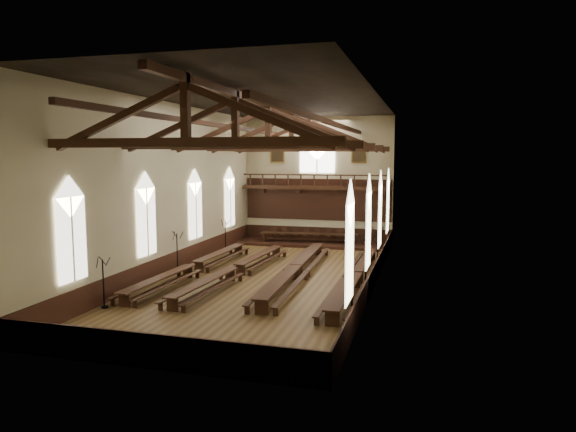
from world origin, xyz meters
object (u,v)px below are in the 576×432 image
(refectory_row_c, at_px, (296,268))
(high_table, at_px, (309,235))
(dais, at_px, (309,243))
(candelabrum_right_mid, at_px, (366,272))
(refectory_row_a, at_px, (194,266))
(refectory_row_b, at_px, (236,269))
(candelabrum_right_near, at_px, (352,297))
(candelabrum_left_far, at_px, (226,242))
(candelabrum_right_far, at_px, (377,252))
(candelabrum_left_mid, at_px, (177,261))
(candelabrum_left_near, at_px, (104,292))
(refectory_row_d, at_px, (356,275))

(refectory_row_c, relative_size, high_table, 1.92)
(dais, bearing_deg, high_table, -91.79)
(high_table, xyz_separation_m, candelabrum_right_mid, (5.85, -12.16, 0.05))
(refectory_row_a, height_order, refectory_row_b, refectory_row_a)
(candelabrum_right_near, height_order, candelabrum_right_mid, candelabrum_right_mid)
(refectory_row_a, xyz_separation_m, high_table, (4.19, 11.77, 0.29))
(refectory_row_a, distance_m, refectory_row_c, 6.00)
(refectory_row_a, xyz_separation_m, candelabrum_right_near, (10.04, -5.35, 0.33))
(high_table, distance_m, candelabrum_left_far, 6.76)
(refectory_row_c, distance_m, candelabrum_right_far, 6.56)
(refectory_row_b, xyz_separation_m, high_table, (1.53, 11.85, 0.29))
(refectory_row_c, xyz_separation_m, candelabrum_left_mid, (-7.00, -0.78, 0.20))
(refectory_row_c, xyz_separation_m, dais, (-1.76, 10.95, -0.47))
(refectory_row_b, xyz_separation_m, refectory_row_c, (3.29, 0.90, 0.05))
(refectory_row_a, relative_size, candelabrum_left_near, 5.92)
(refectory_row_c, relative_size, candelabrum_left_mid, 5.81)
(refectory_row_a, height_order, candelabrum_left_mid, candelabrum_left_mid)
(candelabrum_left_near, xyz_separation_m, candelabrum_right_mid, (11.10, 6.70, 0.14))
(candelabrum_right_near, height_order, candelabrum_right_far, candelabrum_right_near)
(refectory_row_c, bearing_deg, candelabrum_left_near, -131.49)
(refectory_row_b, xyz_separation_m, refectory_row_d, (6.83, 0.09, 0.04))
(refectory_row_a, xyz_separation_m, refectory_row_d, (9.49, 0.02, 0.03))
(dais, xyz_separation_m, candelabrum_right_mid, (5.85, -12.16, 0.76))
(refectory_row_d, distance_m, candelabrum_left_near, 12.72)
(dais, xyz_separation_m, high_table, (-0.00, -0.00, 0.71))
(high_table, distance_m, candelabrum_left_near, 19.58)
(candelabrum_left_mid, height_order, candelabrum_left_far, candelabrum_left_mid)
(dais, height_order, candelabrum_right_mid, candelabrum_right_mid)
(candelabrum_left_near, xyz_separation_m, candelabrum_right_near, (11.10, 1.74, 0.13))
(refectory_row_b, xyz_separation_m, candelabrum_left_near, (-3.72, -7.02, 0.20))
(high_table, relative_size, candelabrum_left_far, 3.27)
(refectory_row_a, bearing_deg, refectory_row_b, -1.62)
(high_table, bearing_deg, candelabrum_left_near, -105.55)
(high_table, bearing_deg, candelabrum_left_far, -140.89)
(refectory_row_a, relative_size, high_table, 1.84)
(refectory_row_b, height_order, refectory_row_c, refectory_row_c)
(refectory_row_a, distance_m, candelabrum_right_far, 11.68)
(dais, height_order, candelabrum_left_far, candelabrum_left_far)
(refectory_row_b, xyz_separation_m, candelabrum_right_near, (7.38, -5.28, 0.33))
(candelabrum_right_mid, bearing_deg, candelabrum_left_near, -148.87)
(candelabrum_left_mid, height_order, candelabrum_right_far, candelabrum_left_mid)
(candelabrum_left_far, xyz_separation_m, candelabrum_right_mid, (11.10, -7.89, 0.15))
(high_table, height_order, candelabrum_right_far, candelabrum_right_far)
(refectory_row_d, relative_size, candelabrum_right_mid, 5.09)
(refectory_row_d, relative_size, dais, 1.27)
(candelabrum_right_far, bearing_deg, refectory_row_d, -95.30)
(refectory_row_b, distance_m, candelabrum_right_mid, 7.40)
(candelabrum_right_mid, bearing_deg, refectory_row_b, 177.56)
(candelabrum_left_far, bearing_deg, refectory_row_a, -81.99)
(candelabrum_left_far, bearing_deg, candelabrum_right_near, -49.20)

